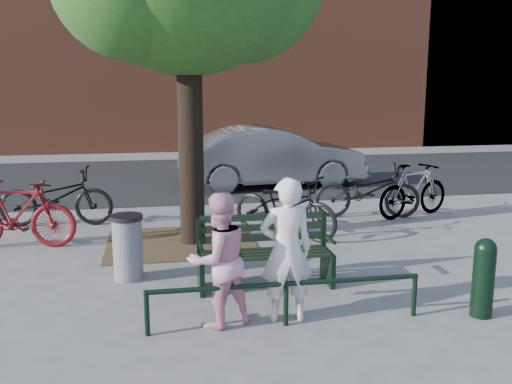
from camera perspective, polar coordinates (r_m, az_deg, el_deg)
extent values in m
plane|color=gray|center=(7.55, 0.95, -9.43)|extent=(90.00, 90.00, 0.00)
cube|color=brown|center=(9.52, -7.51, -5.02)|extent=(2.40, 2.00, 0.02)
cube|color=black|center=(15.72, -4.88, 1.54)|extent=(40.00, 7.00, 0.01)
cube|color=black|center=(7.37, -5.54, -8.16)|extent=(0.06, 0.52, 0.45)
cube|color=black|center=(7.46, -5.74, -4.34)|extent=(0.06, 0.06, 0.44)
cylinder|color=black|center=(7.15, -5.54, -5.36)|extent=(0.04, 0.36, 0.04)
cube|color=black|center=(7.67, 7.18, -7.41)|extent=(0.06, 0.52, 0.45)
cube|color=black|center=(7.75, 6.77, -3.76)|extent=(0.06, 0.06, 0.44)
cylinder|color=black|center=(7.46, 7.48, -4.70)|extent=(0.04, 0.36, 0.04)
cube|color=black|center=(7.40, 0.96, -6.18)|extent=(1.64, 0.46, 0.04)
cube|color=black|center=(7.54, 0.64, -3.56)|extent=(1.64, 0.03, 0.47)
cylinder|color=black|center=(6.23, -10.86, -11.83)|extent=(0.06, 0.06, 0.50)
cylinder|color=black|center=(6.37, 3.02, -11.10)|extent=(0.06, 0.06, 0.50)
cylinder|color=black|center=(6.84, 15.55, -9.89)|extent=(0.06, 0.06, 0.50)
cylinder|color=black|center=(6.28, 3.04, -9.16)|extent=(3.00, 0.06, 0.06)
cylinder|color=black|center=(9.18, -6.56, 6.41)|extent=(0.40, 0.40, 3.80)
imported|color=white|center=(6.32, 3.05, -5.82)|extent=(0.60, 0.39, 1.63)
imported|color=pink|center=(6.22, -3.74, -6.80)|extent=(0.88, 0.80, 1.49)
cylinder|color=black|center=(7.03, 21.75, -8.43)|extent=(0.25, 0.25, 0.80)
sphere|color=black|center=(6.91, 21.99, -5.32)|extent=(0.25, 0.25, 0.25)
cylinder|color=gray|center=(7.89, -12.70, -5.62)|extent=(0.40, 0.40, 0.83)
cylinder|color=black|center=(7.77, -12.84, -2.47)|extent=(0.44, 0.44, 0.06)
imported|color=black|center=(11.04, -19.39, -0.47)|extent=(2.10, 0.86, 1.08)
imported|color=#630E0F|center=(9.81, -22.87, -2.01)|extent=(1.92, 0.76, 1.13)
imported|color=black|center=(9.74, 2.91, -1.41)|extent=(1.93, 1.90, 1.06)
imported|color=gray|center=(11.51, 15.49, 0.18)|extent=(1.82, 1.08, 1.06)
imported|color=black|center=(11.24, 11.11, 0.13)|extent=(2.12, 1.10, 1.06)
imported|color=slate|center=(14.18, 1.64, 3.55)|extent=(4.68, 1.95, 1.50)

